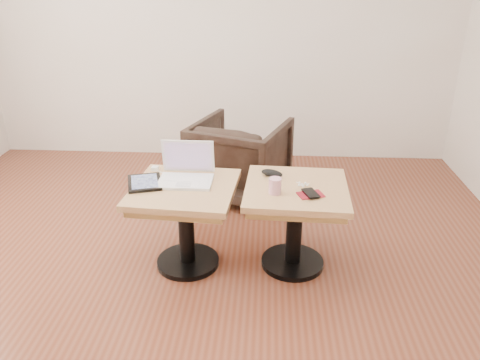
# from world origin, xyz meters

# --- Properties ---
(room_shell) EXTENTS (4.52, 4.52, 2.71)m
(room_shell) POSITION_xyz_m (0.00, 0.00, 1.35)
(room_shell) COLOR #602C1B
(room_shell) RESTS_ON ground
(side_table_left) EXTENTS (0.66, 0.66, 0.56)m
(side_table_left) POSITION_xyz_m (-0.02, 0.27, 0.42)
(side_table_left) COLOR black
(side_table_left) RESTS_ON ground
(side_table_right) EXTENTS (0.64, 0.64, 0.56)m
(side_table_right) POSITION_xyz_m (0.66, 0.30, 0.42)
(side_table_right) COLOR black
(side_table_right) RESTS_ON ground
(laptop) EXTENTS (0.33, 0.27, 0.23)m
(laptop) POSITION_xyz_m (-0.02, 0.36, 0.61)
(laptop) COLOR white
(laptop) RESTS_ON side_table_left
(tablet) EXTENTS (0.26, 0.29, 0.02)m
(tablet) POSITION_xyz_m (-0.26, 0.29, 0.57)
(tablet) COLOR black
(tablet) RESTS_ON side_table_left
(charging_adapter) EXTENTS (0.04, 0.04, 0.02)m
(charging_adapter) POSITION_xyz_m (-0.25, 0.50, 0.57)
(charging_adapter) COLOR white
(charging_adapter) RESTS_ON side_table_left
(glasses_case) EXTENTS (0.16, 0.12, 0.05)m
(glasses_case) POSITION_xyz_m (0.51, 0.44, 0.58)
(glasses_case) COLOR black
(glasses_case) RESTS_ON side_table_right
(striped_cup) EXTENTS (0.09, 0.09, 0.10)m
(striped_cup) POSITION_xyz_m (0.53, 0.20, 0.61)
(striped_cup) COLOR #BE3E6C
(striped_cup) RESTS_ON side_table_right
(earbuds_tangle) EXTENTS (0.07, 0.06, 0.01)m
(earbuds_tangle) POSITION_xyz_m (0.70, 0.32, 0.56)
(earbuds_tangle) COLOR white
(earbuds_tangle) RESTS_ON side_table_right
(phone_on_sleeve) EXTENTS (0.17, 0.14, 0.02)m
(phone_on_sleeve) POSITION_xyz_m (0.74, 0.19, 0.57)
(phone_on_sleeve) COLOR maroon
(phone_on_sleeve) RESTS_ON side_table_right
(armchair) EXTENTS (0.90, 0.91, 0.65)m
(armchair) POSITION_xyz_m (0.26, 1.32, 0.33)
(armchair) COLOR #31241C
(armchair) RESTS_ON ground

